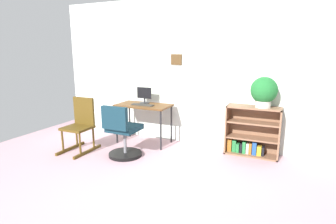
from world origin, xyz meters
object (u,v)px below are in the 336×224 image
(desk, at_px, (144,108))
(potted_plant_on_shelf, at_px, (264,91))
(bookshelf_low, at_px, (252,133))
(rocking_chair, at_px, (80,124))
(monitor, at_px, (144,95))
(keyboard, at_px, (143,105))
(office_chair, at_px, (122,135))

(desk, relative_size, potted_plant_on_shelf, 2.06)
(bookshelf_low, relative_size, potted_plant_on_shelf, 1.76)
(rocking_chair, bearing_deg, monitor, 49.97)
(monitor, distance_m, rocking_chair, 1.20)
(desk, bearing_deg, keyboard, -74.02)
(desk, xyz_separation_m, office_chair, (0.04, -0.74, -0.28))
(desk, bearing_deg, potted_plant_on_shelf, 4.40)
(rocking_chair, distance_m, potted_plant_on_shelf, 2.94)
(rocking_chair, bearing_deg, bookshelf_low, 20.27)
(desk, xyz_separation_m, bookshelf_low, (1.83, 0.21, -0.29))
(keyboard, height_order, bookshelf_low, bookshelf_low)
(desk, distance_m, rocking_chair, 1.09)
(rocking_chair, height_order, bookshelf_low, rocking_chair)
(monitor, bearing_deg, rocking_chair, -130.03)
(desk, height_order, potted_plant_on_shelf, potted_plant_on_shelf)
(monitor, bearing_deg, keyboard, -70.57)
(monitor, xyz_separation_m, rocking_chair, (-0.73, -0.86, -0.40))
(potted_plant_on_shelf, bearing_deg, monitor, -178.86)
(rocking_chair, xyz_separation_m, potted_plant_on_shelf, (2.74, 0.90, 0.59))
(office_chair, height_order, rocking_chair, rocking_chair)
(office_chair, distance_m, rocking_chair, 0.81)
(monitor, distance_m, office_chair, 0.99)
(office_chair, relative_size, potted_plant_on_shelf, 1.81)
(desk, relative_size, monitor, 3.31)
(office_chair, xyz_separation_m, bookshelf_low, (1.79, 0.95, -0.01))
(bookshelf_low, bearing_deg, desk, -173.56)
(desk, bearing_deg, bookshelf_low, 6.44)
(potted_plant_on_shelf, bearing_deg, rocking_chair, -161.73)
(monitor, relative_size, office_chair, 0.34)
(keyboard, relative_size, potted_plant_on_shelf, 0.86)
(office_chair, bearing_deg, rocking_chair, -179.21)
(bookshelf_low, bearing_deg, monitor, -177.10)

